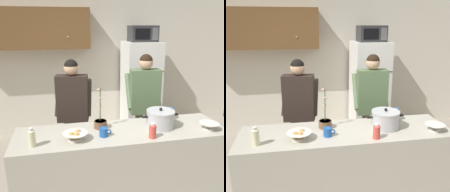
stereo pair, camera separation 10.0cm
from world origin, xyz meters
The scene contains 14 objects.
back_wall_unit centered at (-0.26, 2.25, 1.45)m, with size 6.00×0.48×2.60m.
kitchen_island centered at (0.00, 0.00, 0.46)m, with size 2.37×0.68×0.92m, color #BCB7A8.
refrigerator centered at (0.83, 1.85, 0.88)m, with size 0.64×0.68×1.77m.
microwave centered at (0.83, 1.83, 1.91)m, with size 0.48×0.37×0.28m.
person_near_pot centered at (-0.50, 0.75, 1.02)m, with size 0.56×0.48×1.64m.
person_by_sink centered at (0.54, 0.80, 1.05)m, with size 0.53×0.45×1.67m.
cooking_pot centered at (0.46, 0.01, 1.02)m, with size 0.43×0.32×0.24m.
coffee_mug centered at (-0.22, -0.09, 0.97)m, with size 0.13×0.09×0.10m.
bread_bowl centered at (-0.53, -0.12, 0.97)m, with size 0.26×0.26×0.10m.
empty_bowl centered at (0.97, -0.17, 0.97)m, with size 0.22×0.22×0.08m.
bottle_near_edge centered at (0.68, 0.22, 1.00)m, with size 0.09×0.09×0.15m.
bottle_mid_counter centered at (-0.95, -0.17, 1.01)m, with size 0.07×0.07×0.19m.
bottle_far_corner centered at (0.27, -0.23, 1.00)m, with size 0.08×0.08×0.17m.
potted_orchid centered at (-0.22, 0.14, 0.98)m, with size 0.15×0.15×0.48m.
Camera 2 is at (-0.54, -2.48, 2.08)m, focal length 39.46 mm.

